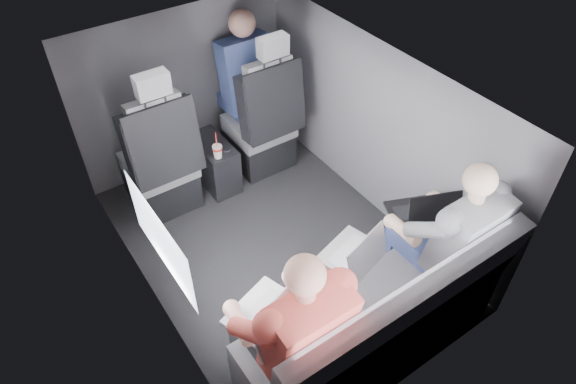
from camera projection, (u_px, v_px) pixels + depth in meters
floor at (274, 246)px, 3.79m from camera, size 2.60×2.60×0.00m
ceiling at (270, 86)px, 2.87m from camera, size 2.60×2.60×0.00m
panel_left at (142, 235)px, 2.95m from camera, size 0.02×2.60×1.35m
panel_right at (376, 131)px, 3.70m from camera, size 0.02×2.60×1.35m
panel_front at (184, 90)px, 4.12m from camera, size 1.80×0.02×1.35m
panel_back at (416, 319)px, 2.54m from camera, size 1.80×0.02×1.35m
side_window at (160, 240)px, 2.63m from camera, size 0.02×0.75×0.42m
seatbelt at (273, 94)px, 3.84m from camera, size 0.35×0.11×0.59m
front_seat_left at (161, 167)px, 3.84m from camera, size 0.52×0.58×1.26m
front_seat_right at (263, 127)px, 4.21m from camera, size 0.52×0.58×1.26m
center_console at (214, 163)px, 4.18m from camera, size 0.24×0.48×0.41m
rear_bench at (375, 326)px, 2.93m from camera, size 1.60×0.57×0.92m
soda_cup at (218, 151)px, 3.88m from camera, size 0.08×0.08×0.23m
laptop_white at (268, 314)px, 2.60m from camera, size 0.43×0.45×0.27m
laptop_silver at (355, 253)px, 2.91m from camera, size 0.39×0.39×0.24m
laptop_black at (421, 211)px, 3.16m from camera, size 0.39×0.41×0.24m
passenger_rear_left at (290, 327)px, 2.54m from camera, size 0.52×0.64×1.25m
passenger_rear_right at (444, 235)px, 3.01m from camera, size 0.51×0.62×1.23m
passenger_front_right at (245, 75)px, 4.13m from camera, size 0.42×0.42×0.87m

